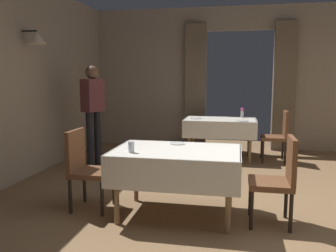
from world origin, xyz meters
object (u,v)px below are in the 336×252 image
(glass_mid_b, at_px, (131,147))
(person_waiter_by_doorway, at_px, (93,107))
(plate_far_c, at_px, (242,121))
(chair_mid_left, at_px, (85,166))
(plate_far_b, at_px, (196,118))
(dining_table_far, at_px, (220,124))
(dining_table_mid, at_px, (177,159))
(flower_vase_far, at_px, (242,112))
(plate_mid_a, at_px, (177,143))
(chair_mid_right, at_px, (279,177))
(chair_far_right, at_px, (278,134))

(glass_mid_b, height_order, person_waiter_by_doorway, person_waiter_by_doorway)
(plate_far_c, relative_size, person_waiter_by_doorway, 0.13)
(chair_mid_left, height_order, plate_far_b, chair_mid_left)
(dining_table_far, height_order, chair_mid_left, chair_mid_left)
(plate_far_c, bearing_deg, dining_table_far, 143.71)
(plate_far_b, bearing_deg, plate_far_c, -14.90)
(dining_table_mid, xyz_separation_m, glass_mid_b, (-0.44, -0.25, 0.16))
(dining_table_far, height_order, glass_mid_b, glass_mid_b)
(dining_table_far, bearing_deg, flower_vase_far, 33.78)
(plate_mid_a, distance_m, glass_mid_b, 0.69)
(person_waiter_by_doorway, bearing_deg, plate_far_c, 17.35)
(dining_table_far, xyz_separation_m, chair_mid_right, (0.76, -3.00, -0.13))
(glass_mid_b, distance_m, plate_far_b, 3.17)
(chair_mid_right, relative_size, glass_mid_b, 8.08)
(chair_far_right, bearing_deg, dining_table_mid, -115.70)
(chair_mid_left, bearing_deg, chair_mid_right, -1.00)
(chair_mid_left, distance_m, plate_mid_a, 1.10)
(dining_table_far, distance_m, flower_vase_far, 0.53)
(glass_mid_b, distance_m, person_waiter_by_doorway, 2.53)
(plate_far_c, bearing_deg, plate_far_b, 165.10)
(plate_mid_a, relative_size, plate_far_c, 0.83)
(chair_mid_left, relative_size, flower_vase_far, 4.79)
(dining_table_far, distance_m, person_waiter_by_doorway, 2.39)
(glass_mid_b, bearing_deg, person_waiter_by_doorway, 121.94)
(dining_table_far, relative_size, glass_mid_b, 11.58)
(flower_vase_far, bearing_deg, dining_table_mid, -102.62)
(dining_table_far, relative_size, chair_mid_left, 1.43)
(dining_table_mid, height_order, chair_mid_right, chair_mid_right)
(plate_mid_a, bearing_deg, person_waiter_by_doorway, 137.59)
(dining_table_mid, xyz_separation_m, plate_mid_a, (-0.05, 0.32, 0.11))
(dining_table_mid, xyz_separation_m, plate_far_c, (0.72, 2.67, 0.11))
(dining_table_mid, distance_m, glass_mid_b, 0.53)
(plate_far_b, bearing_deg, plate_mid_a, -87.99)
(plate_mid_a, bearing_deg, chair_mid_right, -17.32)
(dining_table_mid, bearing_deg, chair_far_right, 64.30)
(dining_table_mid, height_order, chair_mid_left, chair_mid_left)
(chair_mid_left, xyz_separation_m, plate_mid_a, (1.03, 0.31, 0.24))
(plate_far_b, bearing_deg, glass_mid_b, -95.41)
(dining_table_mid, bearing_deg, plate_far_b, 92.78)
(person_waiter_by_doorway, bearing_deg, dining_table_far, 27.12)
(dining_table_far, bearing_deg, chair_mid_right, -75.87)
(chair_mid_right, relative_size, plate_mid_a, 4.94)
(dining_table_mid, bearing_deg, chair_mid_right, -1.90)
(dining_table_mid, relative_size, flower_vase_far, 7.14)
(dining_table_far, xyz_separation_m, glass_mid_b, (-0.76, -3.22, 0.16))
(dining_table_far, bearing_deg, chair_far_right, -6.20)
(chair_far_right, bearing_deg, plate_mid_a, -119.29)
(glass_mid_b, relative_size, plate_far_b, 0.51)
(chair_far_right, bearing_deg, plate_far_b, 178.11)
(dining_table_far, distance_m, plate_far_b, 0.48)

